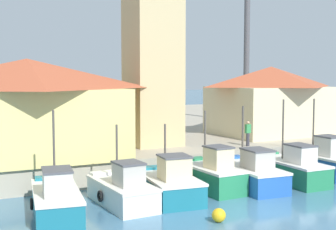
{
  "coord_description": "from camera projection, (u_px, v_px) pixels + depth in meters",
  "views": [
    {
      "loc": [
        -12.33,
        -15.95,
        5.89
      ],
      "look_at": [
        0.17,
        9.13,
        3.5
      ],
      "focal_mm": 50.0,
      "sensor_mm": 36.0,
      "label": 1
    }
  ],
  "objects": [
    {
      "name": "port_crane_near",
      "position": [
        245.0,
        54.0,
        45.38
      ],
      "size": [
        2.63,
        8.05,
        17.67
      ],
      "color": "#353539",
      "rests_on": "quay_wharf"
    },
    {
      "name": "clock_tower",
      "position": [
        153.0,
        26.0,
        30.0
      ],
      "size": [
        3.63,
        3.63,
        16.3
      ],
      "color": "tan",
      "rests_on": "quay_wharf"
    },
    {
      "name": "fishing_boat_center",
      "position": [
        249.0,
        173.0,
        24.57
      ],
      "size": [
        2.41,
        5.15,
        4.25
      ],
      "color": "#2356A8",
      "rests_on": "ground"
    },
    {
      "name": "fishing_boat_left_outer",
      "position": [
        122.0,
        190.0,
        21.14
      ],
      "size": [
        2.08,
        4.48,
        3.63
      ],
      "color": "silver",
      "rests_on": "ground"
    },
    {
      "name": "fishing_boat_mid_right",
      "position": [
        290.0,
        168.0,
        25.82
      ],
      "size": [
        2.04,
        4.99,
        4.54
      ],
      "color": "#237A4C",
      "rests_on": "ground"
    },
    {
      "name": "dock_worker_near_tower",
      "position": [
        248.0,
        133.0,
        30.0
      ],
      "size": [
        0.34,
        0.22,
        1.62
      ],
      "color": "#33333D",
      "rests_on": "quay_wharf"
    },
    {
      "name": "mooring_buoy",
      "position": [
        219.0,
        215.0,
        18.75
      ],
      "size": [
        0.57,
        0.57,
        0.57
      ],
      "primitive_type": "sphere",
      "color": "gold",
      "rests_on": "ground"
    },
    {
      "name": "warehouse_left",
      "position": [
        28.0,
        108.0,
        25.54
      ],
      "size": [
        10.33,
        7.08,
        5.45
      ],
      "color": "#E5D17A",
      "rests_on": "quay_wharf"
    },
    {
      "name": "warehouse_right",
      "position": [
        271.0,
        100.0,
        36.2
      ],
      "size": [
        8.66,
        7.01,
        5.22
      ],
      "color": "beige",
      "rests_on": "quay_wharf"
    },
    {
      "name": "fishing_boat_left_inner",
      "position": [
        169.0,
        184.0,
        22.12
      ],
      "size": [
        2.64,
        4.55,
        3.55
      ],
      "color": "#196B7F",
      "rests_on": "ground"
    },
    {
      "name": "fishing_boat_mid_left",
      "position": [
        211.0,
        175.0,
        23.96
      ],
      "size": [
        2.03,
        4.23,
        4.06
      ],
      "color": "#237A4C",
      "rests_on": "ground"
    },
    {
      "name": "quay_wharf",
      "position": [
        82.0,
        130.0,
        44.34
      ],
      "size": [
        120.0,
        40.0,
        1.34
      ],
      "primitive_type": "cube",
      "color": "#A89E89",
      "rests_on": "ground"
    },
    {
      "name": "ground_plane",
      "position": [
        259.0,
        212.0,
        20.2
      ],
      "size": [
        300.0,
        300.0,
        0.0
      ],
      "primitive_type": "plane",
      "color": "teal"
    },
    {
      "name": "fishing_boat_right_inner",
      "position": [
        320.0,
        162.0,
        27.47
      ],
      "size": [
        2.15,
        4.32,
        4.5
      ],
      "color": "#2356A8",
      "rests_on": "ground"
    },
    {
      "name": "fishing_boat_far_left",
      "position": [
        56.0,
        199.0,
        19.64
      ],
      "size": [
        2.58,
        5.11,
        4.41
      ],
      "color": "#196B7F",
      "rests_on": "ground"
    }
  ]
}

